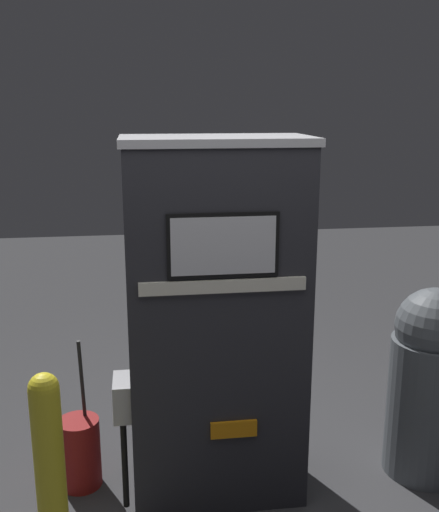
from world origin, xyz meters
TOP-DOWN VIEW (x-y plane):
  - gas_pump at (-0.00, 0.24)m, footprint 1.01×0.52m
  - safety_bollard at (-0.80, -0.31)m, footprint 0.13×0.13m
  - trash_bin at (1.22, 0.24)m, footprint 0.46×0.46m
  - squeegee_bucket at (-0.75, 0.36)m, footprint 0.23×0.23m

SIDE VIEW (x-z plane):
  - squeegee_bucket at x=-0.75m, z-range -0.24..0.65m
  - safety_bollard at x=-0.80m, z-range 0.02..1.02m
  - trash_bin at x=1.22m, z-range 0.01..1.11m
  - gas_pump at x=0.00m, z-range 0.00..1.93m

